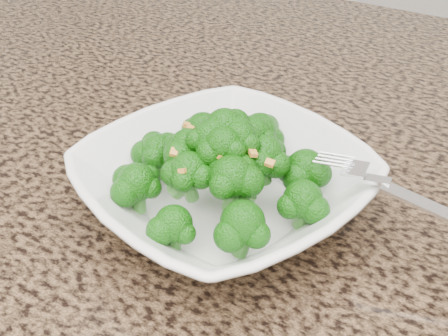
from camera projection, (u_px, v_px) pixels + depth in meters
The scene contains 5 objects.
granite_counter at pixel (220, 149), 0.64m from camera, with size 1.64×1.04×0.03m, color brown.
bowl at pixel (224, 186), 0.51m from camera, with size 0.25×0.25×0.06m, color white.
broccoli_pile at pixel (224, 126), 0.47m from camera, with size 0.22×0.22×0.07m, color #145E0A, non-canonical shape.
garlic_topping at pixel (224, 88), 0.45m from camera, with size 0.13×0.13×0.01m, color gold, non-canonical shape.
fork at pixel (381, 182), 0.45m from camera, with size 0.19×0.03×0.01m, color silver, non-canonical shape.
Camera 1 is at (0.28, -0.16, 1.24)m, focal length 45.00 mm.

